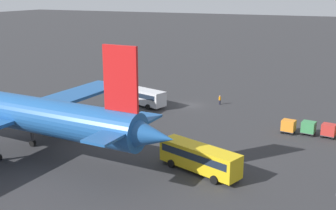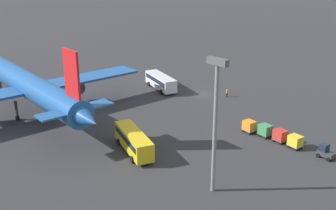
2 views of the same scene
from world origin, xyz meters
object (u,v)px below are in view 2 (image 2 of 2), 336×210
Objects in this scene: baggage_tug at (325,152)px; cargo_cart_orange at (249,126)px; airplane at (27,85)px; shuttle_bus_far at (134,140)px; cargo_cart_green at (265,130)px; cargo_cart_red at (280,135)px; shuttle_bus_near at (161,81)px; cargo_cart_yellow at (295,141)px; worker_person at (227,93)px.

baggage_tug reaches higher than cargo_cart_orange.
cargo_cart_orange is at bearing -141.70° from airplane.
cargo_cart_green is (-10.00, -19.19, -0.72)m from shuttle_bus_far.
shuttle_bus_far is 4.93× the size of cargo_cart_green.
shuttle_bus_near is at bearing -7.50° from cargo_cart_red.
cargo_cart_yellow is (4.69, 0.48, 0.25)m from baggage_tug.
worker_person is 0.79× the size of cargo_cart_red.
airplane is 26.20m from shuttle_bus_far.
shuttle_bus_far is 31.08m from worker_person.
cargo_cart_green is at bearing 6.15° from baggage_tug.
shuttle_bus_far is 6.23× the size of worker_person.
cargo_cart_red is 2.82m from cargo_cart_green.
shuttle_bus_near is at bearing -10.02° from cargo_cart_orange.
cargo_cart_green is at bearing -169.63° from cargo_cart_orange.
cargo_cart_orange is at bearing -173.77° from shuttle_bus_near.
cargo_cart_red is at bearing -3.47° from cargo_cart_yellow.
cargo_cart_red is (-33.51, 4.41, -0.68)m from shuttle_bus_near.
baggage_tug is at bearing -176.42° from cargo_cart_orange.
airplane is 22.90× the size of cargo_cart_yellow.
cargo_cart_yellow is at bearing -147.29° from airplane.
airplane is 40.36m from cargo_cart_orange.
baggage_tug is 13.17m from cargo_cart_orange.
baggage_tug reaches higher than cargo_cart_yellow.
airplane is 45.31m from cargo_cart_red.
cargo_cart_red is at bearing -105.06° from shuttle_bus_far.
cargo_cart_orange is at bearing 10.37° from cargo_cart_green.
shuttle_bus_far is 24.63m from cargo_cart_yellow.
worker_person is at bearing -25.92° from cargo_cart_yellow.
shuttle_bus_far is 28.18m from baggage_tug.
shuttle_bus_near reaches higher than cargo_cart_yellow.
cargo_cart_green is at bearing -143.33° from airplane.
shuttle_bus_near reaches higher than baggage_tug.
cargo_cart_yellow is at bearing 154.08° from worker_person.
airplane reaches higher than cargo_cart_green.
airplane is 22.90× the size of cargo_cart_orange.
shuttle_bus_far is 4.93× the size of cargo_cart_red.
shuttle_bus_near is at bearing -96.81° from airplane.
shuttle_bus_far is 4.93× the size of cargo_cart_orange.
shuttle_bus_near is 4.97× the size of cargo_cart_red.
shuttle_bus_near reaches higher than cargo_cart_green.
airplane is at bearing 35.37° from cargo_cart_orange.
airplane reaches higher than baggage_tug.
baggage_tug reaches higher than worker_person.
worker_person is 20.54m from cargo_cart_green.
baggage_tug is at bearing -169.47° from shuttle_bus_near.
cargo_cart_orange is (5.64, 0.51, 0.00)m from cargo_cart_red.
worker_person is at bearing -16.67° from baggage_tug.
cargo_cart_yellow is 1.00× the size of cargo_cart_orange.
shuttle_bus_far is at bearing 68.96° from cargo_cart_orange.
cargo_cart_red is at bearing -174.81° from cargo_cart_orange.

